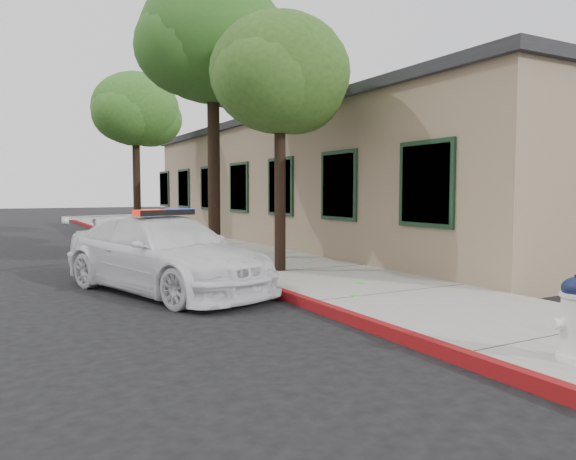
# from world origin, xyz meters

# --- Properties ---
(ground) EXTENTS (120.00, 120.00, 0.00)m
(ground) POSITION_xyz_m (0.00, 0.00, 0.00)
(ground) COLOR black
(ground) RESTS_ON ground
(sidewalk) EXTENTS (3.20, 60.00, 0.15)m
(sidewalk) POSITION_xyz_m (1.60, 3.00, 0.07)
(sidewalk) COLOR gray
(sidewalk) RESTS_ON ground
(red_curb) EXTENTS (0.14, 60.00, 0.16)m
(red_curb) POSITION_xyz_m (0.06, 3.00, 0.08)
(red_curb) COLOR maroon
(red_curb) RESTS_ON ground
(clapboard_building) EXTENTS (7.30, 20.89, 4.24)m
(clapboard_building) POSITION_xyz_m (6.69, 9.00, 2.13)
(clapboard_building) COLOR #837356
(clapboard_building) RESTS_ON ground
(police_car) EXTENTS (3.32, 5.08, 1.49)m
(police_car) POSITION_xyz_m (-1.46, 2.66, 0.69)
(police_car) COLOR silver
(police_car) RESTS_ON ground
(street_tree_near) EXTENTS (3.05, 2.90, 5.31)m
(street_tree_near) POSITION_xyz_m (1.13, 3.13, 4.11)
(street_tree_near) COLOR black
(street_tree_near) RESTS_ON sidewalk
(street_tree_mid) EXTENTS (3.96, 3.62, 6.92)m
(street_tree_mid) POSITION_xyz_m (0.77, 5.98, 5.36)
(street_tree_mid) COLOR black
(street_tree_mid) RESTS_ON sidewalk
(street_tree_far) EXTENTS (3.47, 3.26, 6.16)m
(street_tree_far) POSITION_xyz_m (0.74, 14.00, 4.78)
(street_tree_far) COLOR black
(street_tree_far) RESTS_ON sidewalk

